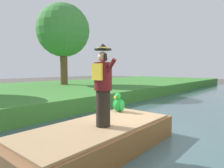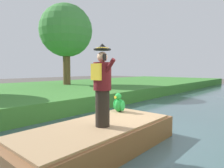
{
  "view_description": "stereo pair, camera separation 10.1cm",
  "coord_description": "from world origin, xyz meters",
  "px_view_note": "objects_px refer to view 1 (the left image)",
  "views": [
    {
      "loc": [
        3.2,
        -4.21,
        2.0
      ],
      "look_at": [
        -0.17,
        -0.32,
        1.61
      ],
      "focal_mm": 31.68,
      "sensor_mm": 36.0,
      "label": 1
    },
    {
      "loc": [
        3.28,
        -4.14,
        2.0
      ],
      "look_at": [
        -0.17,
        -0.32,
        1.61
      ],
      "focal_mm": 31.68,
      "sensor_mm": 36.0,
      "label": 2
    }
  ],
  "objects_px": {
    "boat": "(98,137)",
    "tree_slender": "(63,31)",
    "parrot_plush": "(118,104)",
    "person_pirate": "(103,85)"
  },
  "relations": [
    {
      "from": "boat",
      "to": "tree_slender",
      "type": "bearing_deg",
      "value": 148.39
    },
    {
      "from": "boat",
      "to": "tree_slender",
      "type": "relative_size",
      "value": 0.68
    },
    {
      "from": "boat",
      "to": "tree_slender",
      "type": "xyz_separation_m",
      "value": [
        -9.73,
        5.99,
        4.52
      ]
    },
    {
      "from": "parrot_plush",
      "to": "tree_slender",
      "type": "bearing_deg",
      "value": 153.43
    },
    {
      "from": "boat",
      "to": "person_pirate",
      "type": "height_order",
      "value": "person_pirate"
    },
    {
      "from": "boat",
      "to": "person_pirate",
      "type": "xyz_separation_m",
      "value": [
        0.18,
        -0.03,
        1.23
      ]
    },
    {
      "from": "parrot_plush",
      "to": "tree_slender",
      "type": "height_order",
      "value": "tree_slender"
    },
    {
      "from": "boat",
      "to": "parrot_plush",
      "type": "bearing_deg",
      "value": 110.6
    },
    {
      "from": "person_pirate",
      "to": "parrot_plush",
      "type": "height_order",
      "value": "person_pirate"
    },
    {
      "from": "boat",
      "to": "parrot_plush",
      "type": "distance_m",
      "value": 1.58
    }
  ]
}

